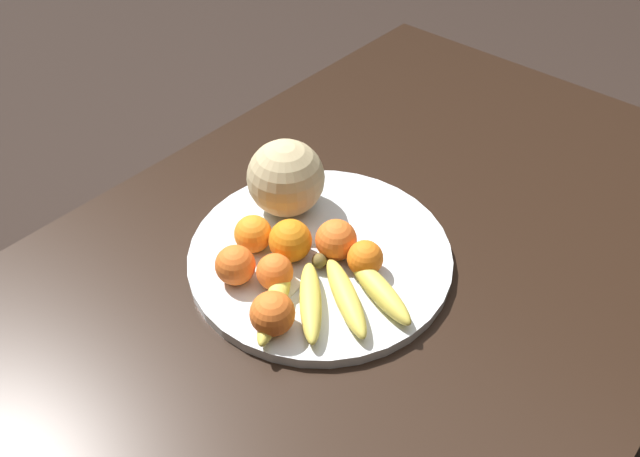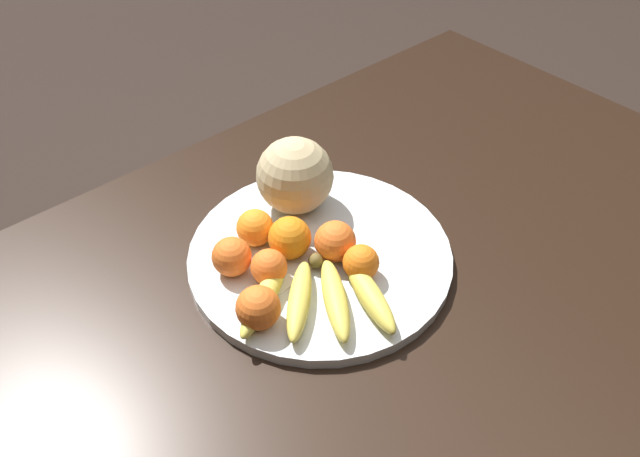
{
  "view_description": "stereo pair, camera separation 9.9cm",
  "coord_description": "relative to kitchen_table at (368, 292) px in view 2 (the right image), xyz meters",
  "views": [
    {
      "loc": [
        -0.61,
        -0.42,
        1.44
      ],
      "look_at": [
        -0.07,
        0.05,
        0.77
      ],
      "focal_mm": 35.0,
      "sensor_mm": 36.0,
      "label": 1
    },
    {
      "loc": [
        -0.54,
        -0.49,
        1.44
      ],
      "look_at": [
        -0.07,
        0.05,
        0.77
      ],
      "focal_mm": 35.0,
      "sensor_mm": 36.0,
      "label": 2
    }
  ],
  "objects": [
    {
      "name": "kitchen_table",
      "position": [
        0.0,
        0.0,
        0.0
      ],
      "size": [
        1.51,
        0.94,
        0.7
      ],
      "color": "black",
      "rests_on": "ground_plane"
    },
    {
      "name": "fruit_bowl",
      "position": [
        -0.07,
        0.05,
        0.1
      ],
      "size": [
        0.43,
        0.43,
        0.02
      ],
      "color": "silver",
      "rests_on": "kitchen_table"
    },
    {
      "name": "melon",
      "position": [
        -0.02,
        0.17,
        0.17
      ],
      "size": [
        0.13,
        0.13,
        0.13
      ],
      "color": "tan",
      "rests_on": "fruit_bowl"
    },
    {
      "name": "banana_bunch",
      "position": [
        -0.14,
        -0.03,
        0.12
      ],
      "size": [
        0.24,
        0.23,
        0.03
      ],
      "rotation": [
        0.0,
        0.0,
        4.03
      ],
      "color": "brown",
      "rests_on": "fruit_bowl"
    },
    {
      "name": "orange_front_left",
      "position": [
        -0.11,
        0.08,
        0.14
      ],
      "size": [
        0.07,
        0.07,
        0.07
      ],
      "color": "orange",
      "rests_on": "fruit_bowl"
    },
    {
      "name": "orange_front_right",
      "position": [
        -0.2,
        0.11,
        0.14
      ],
      "size": [
        0.06,
        0.06,
        0.06
      ],
      "color": "orange",
      "rests_on": "fruit_bowl"
    },
    {
      "name": "orange_mid_center",
      "position": [
        -0.05,
        -0.03,
        0.13
      ],
      "size": [
        0.06,
        0.06,
        0.06
      ],
      "color": "orange",
      "rests_on": "fruit_bowl"
    },
    {
      "name": "orange_back_left",
      "position": [
        -0.06,
        0.03,
        0.14
      ],
      "size": [
        0.07,
        0.07,
        0.07
      ],
      "color": "orange",
      "rests_on": "fruit_bowl"
    },
    {
      "name": "orange_back_right",
      "position": [
        -0.23,
        0.0,
        0.14
      ],
      "size": [
        0.07,
        0.07,
        0.07
      ],
      "color": "orange",
      "rests_on": "fruit_bowl"
    },
    {
      "name": "orange_top_small",
      "position": [
        -0.17,
        0.06,
        0.13
      ],
      "size": [
        0.06,
        0.06,
        0.06
      ],
      "color": "orange",
      "rests_on": "fruit_bowl"
    },
    {
      "name": "orange_side_extra",
      "position": [
        -0.13,
        0.14,
        0.14
      ],
      "size": [
        0.06,
        0.06,
        0.06
      ],
      "color": "orange",
      "rests_on": "fruit_bowl"
    },
    {
      "name": "produce_tag",
      "position": [
        -0.18,
        0.04,
        0.11
      ],
      "size": [
        0.09,
        0.04,
        0.0
      ],
      "rotation": [
        0.0,
        0.0,
        0.12
      ],
      "color": "white",
      "rests_on": "fruit_bowl"
    }
  ]
}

